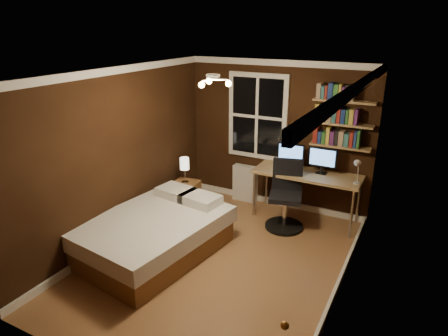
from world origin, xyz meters
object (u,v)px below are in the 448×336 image
at_px(radiator, 245,183).
at_px(desk_lamp, 357,171).
at_px(monitor_right, 322,161).
at_px(bed, 155,234).
at_px(bedside_lamp, 185,170).
at_px(desk, 307,177).
at_px(nightstand, 186,196).
at_px(monitor_left, 291,156).
at_px(office_chair, 285,202).

xyz_separation_m(radiator, desk_lamp, (1.95, -0.39, 0.69)).
distance_m(radiator, monitor_right, 1.54).
relative_size(bed, bedside_lamp, 5.00).
relative_size(desk, desk_lamp, 3.84).
height_order(bed, nightstand, bed).
height_order(nightstand, desk_lamp, desk_lamp).
bearing_deg(bedside_lamp, monitor_left, 24.28).
height_order(monitor_right, office_chair, monitor_right).
bearing_deg(office_chair, nightstand, 172.76).
bearing_deg(monitor_right, bedside_lamp, -161.20).
xyz_separation_m(bedside_lamp, monitor_left, (1.59, 0.72, 0.28)).
relative_size(radiator, desk_lamp, 1.49).
bearing_deg(radiator, desk, -10.63).
xyz_separation_m(bed, desk, (1.54, 1.98, 0.45)).
relative_size(nightstand, monitor_right, 1.16).
relative_size(bed, monitor_right, 4.92).
distance_m(bed, nightstand, 1.40).
xyz_separation_m(monitor_left, monitor_right, (0.52, 0.00, 0.00)).
distance_m(bedside_lamp, office_chair, 1.74).
distance_m(desk, desk_lamp, 0.85).
xyz_separation_m(bed, radiator, (0.36, 2.20, 0.04)).
relative_size(desk, monitor_left, 3.83).
height_order(bed, desk, desk).
distance_m(bed, monitor_right, 2.79).
relative_size(nightstand, bedside_lamp, 1.18).
bearing_deg(desk, bedside_lamp, -161.62).
bearing_deg(desk, desk_lamp, -12.53).
xyz_separation_m(bed, nightstand, (-0.36, 1.35, -0.03)).
height_order(bedside_lamp, monitor_right, monitor_right).
xyz_separation_m(desk_lamp, office_chair, (-0.98, -0.22, -0.60)).
xyz_separation_m(desk, monitor_right, (0.20, 0.08, 0.27)).
relative_size(nightstand, monitor_left, 1.16).
height_order(desk, monitor_left, monitor_left).
distance_m(nightstand, office_chair, 1.72).
distance_m(monitor_left, desk_lamp, 1.12).
bearing_deg(nightstand, bedside_lamp, 0.00).
height_order(bed, desk_lamp, desk_lamp).
bearing_deg(desk, radiator, 169.37).
distance_m(radiator, monitor_left, 1.11).
relative_size(radiator, monitor_left, 1.48).
xyz_separation_m(nightstand, radiator, (0.73, 0.85, 0.07)).
distance_m(bed, desk_lamp, 3.03).
distance_m(bed, radiator, 2.23).
bearing_deg(bedside_lamp, desk, 18.38).
bearing_deg(bed, nightstand, 113.01).
distance_m(monitor_right, desk_lamp, 0.63).
relative_size(radiator, desk, 0.39).
distance_m(bedside_lamp, monitor_left, 1.76).
bearing_deg(radiator, bedside_lamp, -130.44).
relative_size(monitor_right, office_chair, 0.41).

